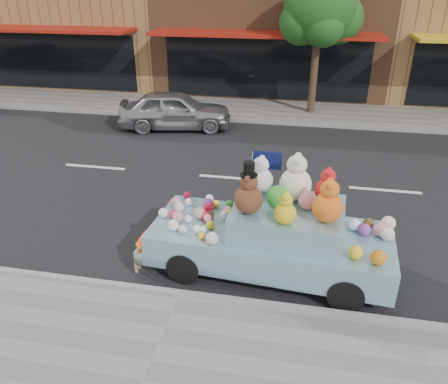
# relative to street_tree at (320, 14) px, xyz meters

# --- Properties ---
(ground) EXTENTS (120.00, 120.00, 0.00)m
(ground) POSITION_rel_street_tree_xyz_m (-2.03, -6.55, -3.69)
(ground) COLOR black
(ground) RESTS_ON ground
(near_sidewalk) EXTENTS (60.00, 3.00, 0.12)m
(near_sidewalk) POSITION_rel_street_tree_xyz_m (-2.03, -13.05, -3.63)
(near_sidewalk) COLOR gray
(near_sidewalk) RESTS_ON ground
(far_sidewalk) EXTENTS (60.00, 3.00, 0.12)m
(far_sidewalk) POSITION_rel_street_tree_xyz_m (-2.03, -0.05, -3.63)
(far_sidewalk) COLOR gray
(far_sidewalk) RESTS_ON ground
(near_kerb) EXTENTS (60.00, 0.12, 0.13)m
(near_kerb) POSITION_rel_street_tree_xyz_m (-2.03, -11.55, -3.63)
(near_kerb) COLOR gray
(near_kerb) RESTS_ON ground
(far_kerb) EXTENTS (60.00, 0.12, 0.13)m
(far_kerb) POSITION_rel_street_tree_xyz_m (-2.03, -1.55, -3.63)
(far_kerb) COLOR gray
(far_kerb) RESTS_ON ground
(storefront_left) EXTENTS (10.00, 9.80, 7.30)m
(storefront_left) POSITION_rel_street_tree_xyz_m (-12.03, 5.42, -0.05)
(storefront_left) COLOR olive
(storefront_left) RESTS_ON ground
(storefront_mid) EXTENTS (10.00, 9.80, 7.30)m
(storefront_mid) POSITION_rel_street_tree_xyz_m (-2.03, 5.42, -0.05)
(storefront_mid) COLOR brown
(storefront_mid) RESTS_ON ground
(street_tree) EXTENTS (3.00, 2.70, 5.22)m
(street_tree) POSITION_rel_street_tree_xyz_m (0.00, 0.00, 0.00)
(street_tree) COLOR #38281C
(street_tree) RESTS_ON ground
(car_silver) EXTENTS (4.16, 2.30, 1.34)m
(car_silver) POSITION_rel_street_tree_xyz_m (-4.76, -2.68, -3.02)
(car_silver) COLOR #A1A1A5
(car_silver) RESTS_ON ground
(art_car) EXTENTS (4.60, 2.06, 2.27)m
(art_car) POSITION_rel_street_tree_xyz_m (-0.59, -10.42, -2.89)
(art_car) COLOR black
(art_car) RESTS_ON ground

